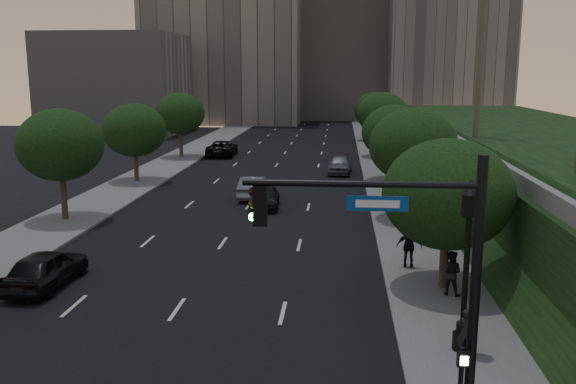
# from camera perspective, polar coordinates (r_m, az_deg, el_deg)

# --- Properties ---
(ground) EXTENTS (160.00, 160.00, 0.00)m
(ground) POSITION_cam_1_polar(r_m,az_deg,el_deg) (19.35, -14.36, -16.23)
(ground) COLOR black
(ground) RESTS_ON ground
(road_surface) EXTENTS (16.00, 140.00, 0.02)m
(road_surface) POSITION_cam_1_polar(r_m,az_deg,el_deg) (47.36, -2.46, 0.52)
(road_surface) COLOR black
(road_surface) RESTS_ON ground
(sidewalk_right) EXTENTS (4.50, 140.00, 0.15)m
(sidewalk_right) POSITION_cam_1_polar(r_m,az_deg,el_deg) (47.15, 9.99, 0.39)
(sidewalk_right) COLOR slate
(sidewalk_right) RESTS_ON ground
(sidewalk_left) EXTENTS (4.50, 140.00, 0.15)m
(sidewalk_left) POSITION_cam_1_polar(r_m,az_deg,el_deg) (49.70, -14.27, 0.77)
(sidewalk_left) COLOR slate
(sidewalk_left) RESTS_ON ground
(embankment) EXTENTS (18.00, 90.00, 4.00)m
(embankment) POSITION_cam_1_polar(r_m,az_deg,el_deg) (47.44, 24.57, 1.96)
(embankment) COLOR black
(embankment) RESTS_ON ground
(parapet_wall) EXTENTS (0.35, 90.00, 0.70)m
(parapet_wall) POSITION_cam_1_polar(r_m,az_deg,el_deg) (44.99, 14.53, 5.19)
(parapet_wall) COLOR slate
(parapet_wall) RESTS_ON embankment
(office_block_left) EXTENTS (26.00, 20.00, 32.00)m
(office_block_left) POSITION_cam_1_polar(r_m,az_deg,el_deg) (110.21, -5.75, 14.93)
(office_block_left) COLOR gray
(office_block_left) RESTS_ON ground
(office_block_mid) EXTENTS (22.00, 18.00, 26.00)m
(office_block_mid) POSITION_cam_1_polar(r_m,az_deg,el_deg) (118.22, 5.05, 13.23)
(office_block_mid) COLOR #9C968F
(office_block_mid) RESTS_ON ground
(office_block_right) EXTENTS (20.00, 22.00, 36.00)m
(office_block_right) POSITION_cam_1_polar(r_m,az_deg,el_deg) (113.95, 14.53, 15.52)
(office_block_right) COLOR gray
(office_block_right) RESTS_ON ground
(office_block_filler) EXTENTS (18.00, 16.00, 14.00)m
(office_block_filler) POSITION_cam_1_polar(r_m,az_deg,el_deg) (91.92, -15.69, 9.70)
(office_block_filler) COLOR #9C968F
(office_block_filler) RESTS_ON ground
(tree_right_a) EXTENTS (5.20, 5.20, 6.24)m
(tree_right_a) POSITION_cam_1_polar(r_m,az_deg,el_deg) (24.98, 14.70, -0.19)
(tree_right_a) COLOR #38281C
(tree_right_a) RESTS_ON ground
(tree_right_b) EXTENTS (5.20, 5.20, 6.74)m
(tree_right_b) POSITION_cam_1_polar(r_m,az_deg,el_deg) (36.65, 11.63, 4.28)
(tree_right_b) COLOR #38281C
(tree_right_b) RESTS_ON ground
(tree_right_c) EXTENTS (5.20, 5.20, 6.24)m
(tree_right_c) POSITION_cam_1_polar(r_m,az_deg,el_deg) (49.56, 9.90, 5.53)
(tree_right_c) COLOR #38281C
(tree_right_c) RESTS_ON ground
(tree_right_d) EXTENTS (5.20, 5.20, 6.74)m
(tree_right_d) POSITION_cam_1_polar(r_m,az_deg,el_deg) (63.43, 8.85, 7.23)
(tree_right_d) COLOR #38281C
(tree_right_d) RESTS_ON ground
(tree_right_e) EXTENTS (5.20, 5.20, 6.24)m
(tree_right_e) POSITION_cam_1_polar(r_m,az_deg,el_deg) (78.41, 8.12, 7.63)
(tree_right_e) COLOR #38281C
(tree_right_e) RESTS_ON ground
(tree_left_b) EXTENTS (5.00, 5.00, 6.71)m
(tree_left_b) POSITION_cam_1_polar(r_m,az_deg,el_deg) (38.08, -20.54, 4.14)
(tree_left_b) COLOR #38281C
(tree_left_b) RESTS_ON ground
(tree_left_c) EXTENTS (5.00, 5.00, 6.34)m
(tree_left_c) POSITION_cam_1_polar(r_m,az_deg,el_deg) (50.10, -14.18, 5.63)
(tree_left_c) COLOR #38281C
(tree_left_c) RESTS_ON ground
(tree_left_d) EXTENTS (5.00, 5.00, 6.71)m
(tree_left_d) POSITION_cam_1_polar(r_m,az_deg,el_deg) (63.42, -10.08, 7.24)
(tree_left_d) COLOR #38281C
(tree_left_d) RESTS_ON ground
(traffic_signal_mast) EXTENTS (5.68, 0.56, 7.00)m
(traffic_signal_mast) POSITION_cam_1_polar(r_m,az_deg,el_deg) (14.77, 12.88, -9.44)
(traffic_signal_mast) COLOR black
(traffic_signal_mast) RESTS_ON ground
(street_lamp) EXTENTS (0.64, 0.64, 5.62)m
(street_lamp) POSITION_cam_1_polar(r_m,az_deg,el_deg) (19.79, 16.30, -7.43)
(street_lamp) COLOR black
(street_lamp) RESTS_ON ground
(sedan_near_left) EXTENTS (2.07, 4.77, 1.60)m
(sedan_near_left) POSITION_cam_1_polar(r_m,az_deg,el_deg) (27.31, -21.72, -6.65)
(sedan_near_left) COLOR black
(sedan_near_left) RESTS_ON ground
(sedan_mid_left) EXTENTS (1.72, 4.74, 1.55)m
(sedan_mid_left) POSITION_cam_1_polar(r_m,az_deg,el_deg) (43.04, -3.22, 0.46)
(sedan_mid_left) COLOR slate
(sedan_mid_left) RESTS_ON ground
(sedan_far_left) EXTENTS (2.94, 6.03, 1.65)m
(sedan_far_left) POSITION_cam_1_polar(r_m,az_deg,el_deg) (64.80, -6.18, 4.10)
(sedan_far_left) COLOR black
(sedan_far_left) RESTS_ON ground
(sedan_near_right) EXTENTS (2.12, 4.63, 1.31)m
(sedan_near_right) POSITION_cam_1_polar(r_m,az_deg,el_deg) (40.01, -2.19, -0.53)
(sedan_near_right) COLOR black
(sedan_near_right) RESTS_ON ground
(sedan_far_right) EXTENTS (2.22, 4.93, 1.64)m
(sedan_far_right) POSITION_cam_1_polar(r_m,az_deg,el_deg) (53.49, 4.88, 2.61)
(sedan_far_right) COLOR slate
(sedan_far_right) RESTS_ON ground
(pedestrian_a) EXTENTS (0.64, 0.51, 1.53)m
(pedestrian_a) POSITION_cam_1_polar(r_m,az_deg,el_deg) (20.02, 16.29, -12.47)
(pedestrian_a) COLOR black
(pedestrian_a) RESTS_ON sidewalk_right
(pedestrian_b) EXTENTS (1.07, 0.97, 1.79)m
(pedestrian_b) POSITION_cam_1_polar(r_m,az_deg,el_deg) (24.94, 14.99, -7.31)
(pedestrian_b) COLOR black
(pedestrian_b) RESTS_ON sidewalk_right
(pedestrian_c) EXTENTS (1.19, 0.64, 1.93)m
(pedestrian_c) POSITION_cam_1_polar(r_m,az_deg,el_deg) (27.88, 11.28, -5.01)
(pedestrian_c) COLOR black
(pedestrian_c) RESTS_ON sidewalk_right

